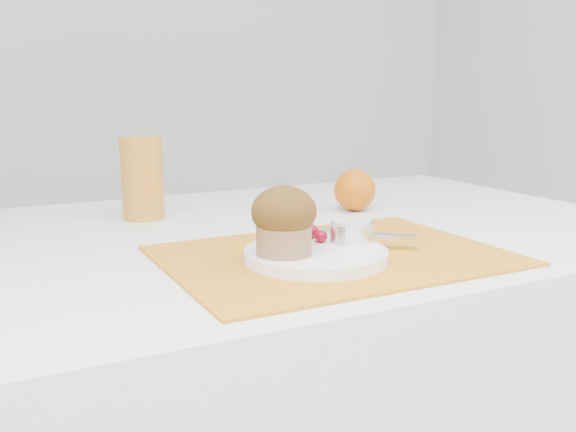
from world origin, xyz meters
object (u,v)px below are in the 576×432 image
plate (316,255)px  juice_glass (142,178)px  table (292,432)px  muffin (284,220)px  orange (355,190)px

plate → juice_glass: size_ratio=1.30×
plate → juice_glass: 0.42m
table → muffin: bearing=-120.4°
table → muffin: muffin is taller
table → juice_glass: (-0.20, 0.18, 0.45)m
plate → muffin: 0.07m
orange → muffin: muffin is taller
table → plate: bearing=-109.9°
plate → orange: (0.25, 0.28, 0.03)m
juice_glass → muffin: bearing=-78.8°
plate → juice_glass: (-0.13, 0.39, 0.06)m
muffin → plate: bearing=1.8°
plate → orange: 0.38m
table → juice_glass: juice_glass is taller
table → orange: orange is taller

